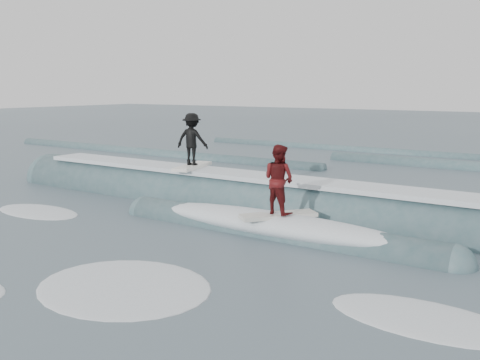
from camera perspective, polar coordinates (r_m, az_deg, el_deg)
The scene contains 6 objects.
ground at distance 12.51m, azimuth -11.76°, elevation -7.99°, with size 160.00×160.00×0.00m, color #3B4B56.
breaking_wave at distance 16.31m, azimuth 2.09°, elevation -3.40°, with size 22.03×3.83×2.10m.
surfer_black at distance 17.87m, azimuth -5.13°, elevation 4.13°, with size 1.22×2.07×1.83m.
surfer_red at distance 13.61m, azimuth 4.14°, elevation -0.29°, with size 1.69×1.90×1.88m.
whitewater at distance 11.25m, azimuth -10.94°, elevation -10.02°, with size 14.83×6.48×0.10m.
far_swells at distance 28.03m, azimuth 12.67°, elevation 1.88°, with size 42.70×8.65×0.80m.
Camera 1 is at (8.55, -8.30, 3.80)m, focal length 40.00 mm.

